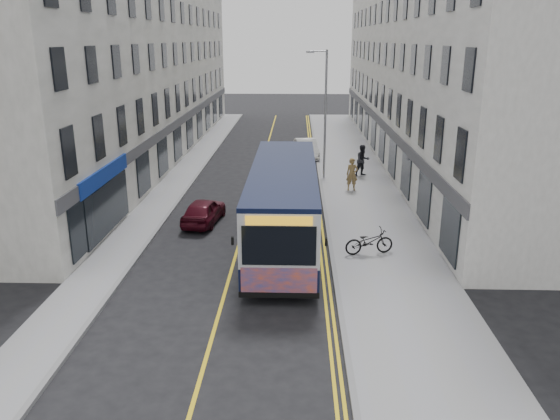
# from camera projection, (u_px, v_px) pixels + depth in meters

# --- Properties ---
(ground) EXTENTS (140.00, 140.00, 0.00)m
(ground) POSITION_uv_depth(u_px,v_px,m) (233.00, 264.00, 21.85)
(ground) COLOR black
(ground) RESTS_ON ground
(pavement_east) EXTENTS (4.50, 64.00, 0.12)m
(pavement_east) POSITION_uv_depth(u_px,v_px,m) (358.00, 186.00, 33.08)
(pavement_east) COLOR gray
(pavement_east) RESTS_ON ground
(pavement_west) EXTENTS (2.00, 64.00, 0.12)m
(pavement_west) POSITION_uv_depth(u_px,v_px,m) (174.00, 185.00, 33.42)
(pavement_west) COLOR gray
(pavement_west) RESTS_ON ground
(kerb_east) EXTENTS (0.18, 64.00, 0.13)m
(kerb_east) POSITION_uv_depth(u_px,v_px,m) (321.00, 186.00, 33.14)
(kerb_east) COLOR slate
(kerb_east) RESTS_ON ground
(kerb_west) EXTENTS (0.18, 64.00, 0.13)m
(kerb_west) POSITION_uv_depth(u_px,v_px,m) (190.00, 185.00, 33.39)
(kerb_west) COLOR slate
(kerb_west) RESTS_ON ground
(road_centre_line) EXTENTS (0.12, 64.00, 0.01)m
(road_centre_line) POSITION_uv_depth(u_px,v_px,m) (256.00, 186.00, 33.28)
(road_centre_line) COLOR gold
(road_centre_line) RESTS_ON ground
(road_dbl_yellow_inner) EXTENTS (0.10, 64.00, 0.01)m
(road_dbl_yellow_inner) POSITION_uv_depth(u_px,v_px,m) (314.00, 187.00, 33.17)
(road_dbl_yellow_inner) COLOR gold
(road_dbl_yellow_inner) RESTS_ON ground
(road_dbl_yellow_outer) EXTENTS (0.10, 64.00, 0.01)m
(road_dbl_yellow_outer) POSITION_uv_depth(u_px,v_px,m) (317.00, 187.00, 33.17)
(road_dbl_yellow_outer) COLOR gold
(road_dbl_yellow_outer) RESTS_ON ground
(terrace_east) EXTENTS (6.00, 46.00, 13.00)m
(terrace_east) POSITION_uv_depth(u_px,v_px,m) (422.00, 69.00, 39.55)
(terrace_east) COLOR white
(terrace_east) RESTS_ON ground
(terrace_west) EXTENTS (6.00, 46.00, 13.00)m
(terrace_west) POSITION_uv_depth(u_px,v_px,m) (142.00, 69.00, 40.18)
(terrace_west) COLOR silver
(terrace_west) RESTS_ON ground
(streetlamp) EXTENTS (1.32, 0.18, 8.00)m
(streetlamp) POSITION_uv_depth(u_px,v_px,m) (324.00, 110.00, 33.74)
(streetlamp) COLOR gray
(streetlamp) RESTS_ON ground
(city_bus) EXTENTS (2.78, 11.92, 3.46)m
(city_bus) POSITION_uv_depth(u_px,v_px,m) (284.00, 202.00, 23.46)
(city_bus) COLOR black
(city_bus) RESTS_ON ground
(bicycle) EXTENTS (2.15, 1.16, 1.07)m
(bicycle) POSITION_uv_depth(u_px,v_px,m) (369.00, 242.00, 22.43)
(bicycle) COLOR black
(bicycle) RESTS_ON pavement_east
(pedestrian_near) EXTENTS (0.72, 0.50, 1.90)m
(pedestrian_near) POSITION_uv_depth(u_px,v_px,m) (352.00, 174.00, 31.75)
(pedestrian_near) COLOR olive
(pedestrian_near) RESTS_ON pavement_east
(pedestrian_far) EXTENTS (1.21, 1.12, 2.01)m
(pedestrian_far) POSITION_uv_depth(u_px,v_px,m) (363.00, 160.00, 35.11)
(pedestrian_far) COLOR black
(pedestrian_far) RESTS_ON pavement_east
(car_white) EXTENTS (2.02, 4.38, 1.39)m
(car_white) POSITION_uv_depth(u_px,v_px,m) (306.00, 149.00, 41.05)
(car_white) COLOR white
(car_white) RESTS_ON ground
(car_maroon) EXTENTS (1.93, 3.80, 1.24)m
(car_maroon) POSITION_uv_depth(u_px,v_px,m) (204.00, 211.00, 26.54)
(car_maroon) COLOR #470B18
(car_maroon) RESTS_ON ground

